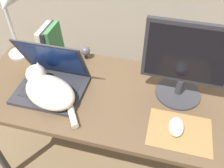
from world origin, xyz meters
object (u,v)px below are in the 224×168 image
Objects in this scene: computer_mouse at (176,126)px; external_monitor at (186,63)px; cat at (48,89)px; desk_lamp at (9,14)px; webcam at (85,51)px; laptop at (52,81)px; book_row at (51,45)px.

external_monitor is at bearing 90.86° from computer_mouse.
desk_lamp is (-0.29, 0.26, 0.23)m from cat.
desk_lamp is at bearing 162.20° from computer_mouse.
webcam is at bearing 144.95° from computer_mouse.
external_monitor is 5.08× the size of webcam.
laptop is 0.79× the size of desk_lamp.
laptop is at bearing -66.44° from book_row.
computer_mouse is at bearing -9.39° from laptop.
desk_lamp is 0.45m from webcam.
laptop is at bearing -106.73° from webcam.
external_monitor reaches higher than computer_mouse.
cat is 0.89× the size of external_monitor.
desk_lamp is (-0.92, 0.07, 0.08)m from external_monitor.
computer_mouse is at bearing -89.14° from external_monitor.
desk_lamp is at bearing 175.38° from external_monitor.
external_monitor reaches higher than cat.
webcam is (-0.55, 0.39, 0.03)m from computer_mouse.
book_row is 0.26m from desk_lamp.
webcam is (0.07, 0.35, -0.01)m from cat.
laptop is 0.41m from desk_lamp.
laptop is 4.26× the size of webcam.
computer_mouse is (0.64, -0.11, -0.03)m from laptop.
desk_lamp reaches higher than cat.
cat is 0.36m from webcam.
webcam reaches higher than computer_mouse.
laptop is 3.20× the size of computer_mouse.
book_row is 0.53× the size of desk_lamp.
external_monitor is at bearing 10.33° from laptop.
cat is 0.31m from book_row.
external_monitor is 0.95× the size of desk_lamp.
laptop is at bearing 170.61° from computer_mouse.
cat is 0.67m from external_monitor.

